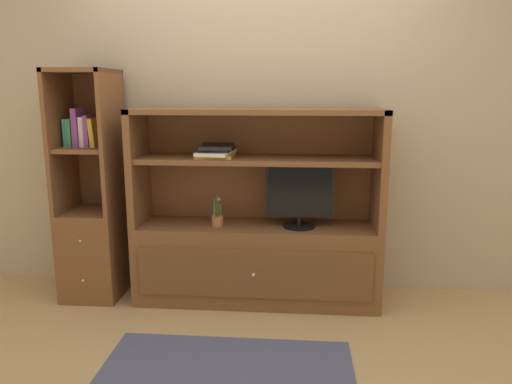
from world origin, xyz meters
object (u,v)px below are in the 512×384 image
object	(u,v)px
magazine_stack	(216,151)
bookshelf_tall	(94,222)
potted_plant	(218,220)
upright_book_row	(82,131)
media_console	(257,240)
tv_monitor	(299,196)

from	to	relation	value
magazine_stack	bookshelf_tall	size ratio (longest dim) A/B	0.22
potted_plant	bookshelf_tall	distance (m)	0.94
potted_plant	bookshelf_tall	size ratio (longest dim) A/B	0.14
magazine_stack	upright_book_row	bearing A→B (deg)	-179.97
media_console	potted_plant	xyz separation A→B (m)	(-0.27, -0.07, 0.17)
media_console	magazine_stack	bearing A→B (deg)	-178.85
potted_plant	upright_book_row	world-z (taller)	upright_book_row
potted_plant	upright_book_row	bearing A→B (deg)	176.48
upright_book_row	potted_plant	bearing A→B (deg)	-3.52
tv_monitor	potted_plant	distance (m)	0.60
magazine_stack	media_console	bearing A→B (deg)	1.15
bookshelf_tall	potted_plant	bearing A→B (deg)	-4.17
tv_monitor	potted_plant	size ratio (longest dim) A/B	2.01
media_console	bookshelf_tall	size ratio (longest dim) A/B	1.05
tv_monitor	magazine_stack	bearing A→B (deg)	176.56
upright_book_row	media_console	bearing A→B (deg)	0.29
magazine_stack	tv_monitor	bearing A→B (deg)	-3.44
magazine_stack	upright_book_row	size ratio (longest dim) A/B	1.33
media_console	potted_plant	size ratio (longest dim) A/B	7.45
potted_plant	magazine_stack	world-z (taller)	magazine_stack
potted_plant	tv_monitor	bearing A→B (deg)	2.50
tv_monitor	upright_book_row	bearing A→B (deg)	178.72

